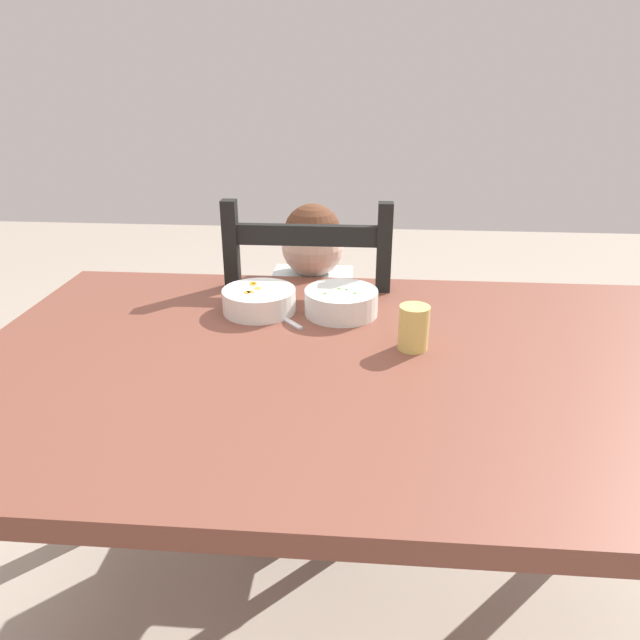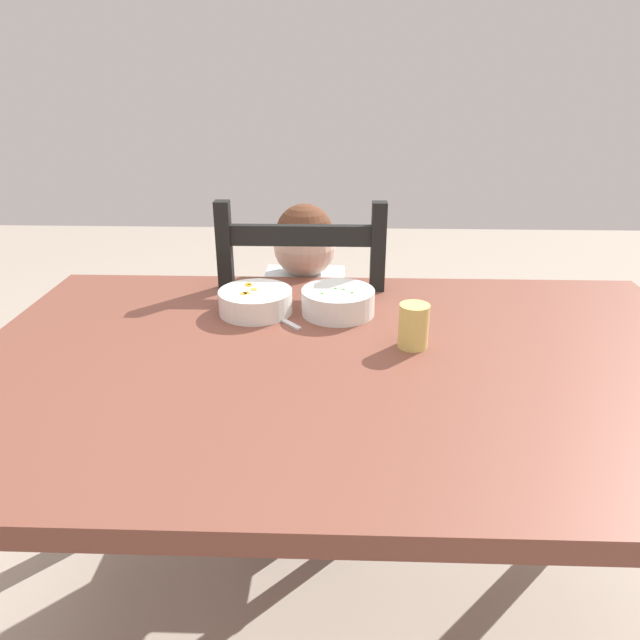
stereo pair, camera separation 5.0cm
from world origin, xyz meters
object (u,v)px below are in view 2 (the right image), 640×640
(bowl_of_peas, at_px, (338,301))
(child_figure, at_px, (305,320))
(bowl_of_carrots, at_px, (256,301))
(drinking_cup, at_px, (414,326))
(dining_chair, at_px, (305,370))
(dining_table, at_px, (348,401))
(spoon, at_px, (275,315))

(bowl_of_peas, bearing_deg, child_figure, 107.78)
(bowl_of_carrots, bearing_deg, child_figure, 72.21)
(drinking_cup, bearing_deg, bowl_of_carrots, 153.49)
(dining_chair, distance_m, drinking_cup, 0.63)
(dining_table, relative_size, bowl_of_peas, 9.03)
(bowl_of_carrots, bearing_deg, bowl_of_peas, -0.02)
(bowl_of_carrots, xyz_separation_m, drinking_cup, (0.34, -0.17, 0.02))
(bowl_of_carrots, relative_size, spoon, 1.42)
(child_figure, bearing_deg, bowl_of_carrots, -107.79)
(child_figure, bearing_deg, dining_table, -77.28)
(bowl_of_carrots, distance_m, spoon, 0.06)
(dining_table, distance_m, bowl_of_peas, 0.26)
(dining_table, relative_size, spoon, 12.65)
(dining_table, xyz_separation_m, bowl_of_peas, (-0.02, 0.22, 0.13))
(dining_table, xyz_separation_m, spoon, (-0.17, 0.20, 0.10))
(child_figure, distance_m, bowl_of_carrots, 0.35)
(dining_table, distance_m, dining_chair, 0.57)
(bowl_of_carrots, bearing_deg, dining_chair, 72.32)
(dining_chair, bearing_deg, spoon, -98.70)
(spoon, distance_m, drinking_cup, 0.33)
(dining_table, distance_m, child_figure, 0.53)
(bowl_of_carrots, distance_m, drinking_cup, 0.38)
(child_figure, distance_m, spoon, 0.35)
(dining_chair, bearing_deg, drinking_cup, -62.22)
(drinking_cup, bearing_deg, child_figure, 117.94)
(bowl_of_carrots, bearing_deg, drinking_cup, -26.51)
(dining_chair, xyz_separation_m, drinking_cup, (0.24, -0.46, 0.35))
(bowl_of_peas, distance_m, drinking_cup, 0.23)
(dining_table, relative_size, drinking_cup, 16.58)
(dining_chair, xyz_separation_m, child_figure, (-0.00, -0.00, 0.16))
(child_figure, height_order, drinking_cup, child_figure)
(bowl_of_peas, xyz_separation_m, spoon, (-0.14, -0.02, -0.03))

